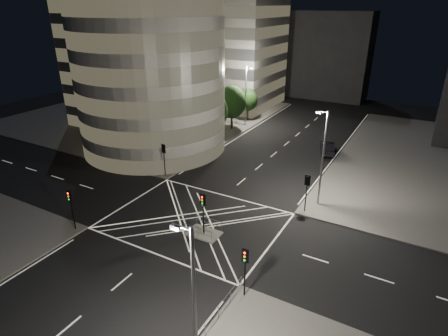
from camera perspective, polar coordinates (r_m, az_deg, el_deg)
The scene contains 23 objects.
ground at distance 36.88m, azimuth -4.49°, elevation -8.02°, with size 120.00×120.00×0.00m, color black.
sidewalk_far_left at distance 73.16m, azimuth -11.82°, elevation 8.02°, with size 42.00×42.00×0.15m, color #555250.
central_island at distance 34.86m, azimuth -3.10°, elevation -9.92°, with size 3.00×2.00×0.15m, color slate.
office_tower_curved at distance 59.28m, azimuth -11.90°, elevation 16.82°, with size 30.00×29.00×27.20m.
office_block_rear at distance 79.04m, azimuth -1.04°, elevation 17.86°, with size 24.00×16.00×22.00m, color gray.
building_far_end at distance 87.19m, azimuth 15.36°, elevation 16.20°, with size 18.00×8.00×18.00m, color black.
tree_a at distance 47.38m, azimuth -9.24°, elevation 4.77°, with size 4.13×4.13×6.42m.
tree_b at distance 51.63m, azimuth -5.19°, elevation 7.86°, with size 4.73×4.73×7.86m.
tree_c at distance 56.69m, azimuth -1.72°, elevation 8.59°, with size 4.62×4.62×7.02m.
tree_d at distance 61.69m, azimuth 1.20°, elevation 10.00°, with size 4.64×4.64×7.18m.
tree_e at distance 67.10m, azimuth 3.67°, elevation 10.33°, with size 3.44×3.44×5.62m.
traffic_signal_fl at distance 45.20m, azimuth -9.14°, elevation 2.11°, with size 0.55×0.22×4.00m.
traffic_signal_nl at distance 36.64m, azimuth -22.32°, elevation -4.90°, with size 0.55×0.22×4.00m.
traffic_signal_fr at distance 37.62m, azimuth 12.52°, elevation -2.80°, with size 0.55×0.22×4.00m.
traffic_signal_nr at distance 26.73m, azimuth 3.23°, elevation -14.37°, with size 0.55×0.22×4.00m.
traffic_signal_island at distance 33.36m, azimuth -3.20°, elevation -5.87°, with size 0.55×0.22×4.00m.
street_lamp_left_near at distance 48.61m, azimuth -6.16°, elevation 7.12°, with size 1.25×0.25×10.00m.
street_lamp_left_far at distance 63.62m, azimuth 3.37°, elevation 11.22°, with size 1.25×0.25×10.00m.
street_lamp_right_far at distance 38.38m, azimuth 14.78°, elevation 1.81°, with size 1.25×0.25×10.00m.
street_lamp_right_near at distance 20.06m, azimuth -4.65°, elevation -20.11°, with size 1.25×0.25×10.00m.
railing_island_south at distance 33.88m, azimuth -3.95°, elevation -9.77°, with size 2.80×0.06×1.10m, color slate.
railing_island_north at distance 35.15m, azimuth -2.33°, elevation -8.37°, with size 2.80×0.06×1.10m, color slate.
sedan at distance 54.53m, azimuth 15.46°, elevation 3.01°, with size 1.73×4.97×1.64m, color black.
Camera 1 is at (17.83, -25.77, 19.45)m, focal length 30.00 mm.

